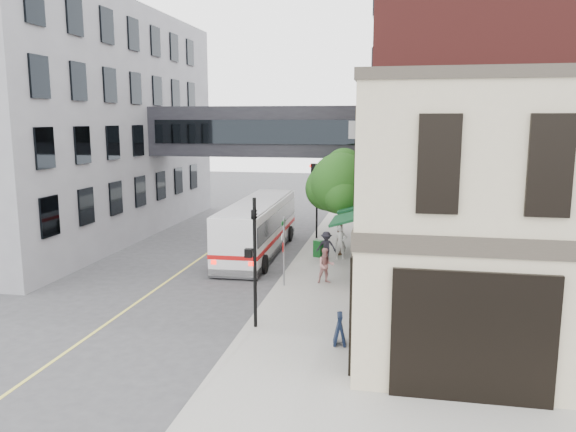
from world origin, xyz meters
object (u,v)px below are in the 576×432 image
at_px(pedestrian_b, 326,266).
at_px(sandwich_board, 340,329).
at_px(bus, 258,225).
at_px(pedestrian_a, 340,243).
at_px(pedestrian_c, 326,247).
at_px(newspaper_box, 319,249).

bearing_deg(pedestrian_b, sandwich_board, -99.90).
xyz_separation_m(pedestrian_b, sandwich_board, (1.28, -6.70, -0.28)).
distance_m(bus, pedestrian_b, 6.89).
relative_size(bus, pedestrian_b, 6.81).
bearing_deg(bus, pedestrian_a, -11.84).
bearing_deg(sandwich_board, pedestrian_c, 92.33).
xyz_separation_m(bus, pedestrian_a, (4.57, -0.96, -0.57)).
xyz_separation_m(bus, sandwich_board, (5.64, -11.99, -0.94)).
relative_size(pedestrian_a, pedestrian_b, 1.12).
bearing_deg(pedestrian_a, bus, 152.60).
xyz_separation_m(bus, pedestrian_b, (4.36, -5.29, -0.66)).
bearing_deg(pedestrian_a, sandwich_board, -100.00).
bearing_deg(newspaper_box, pedestrian_a, 10.27).
relative_size(pedestrian_a, sandwich_board, 1.75).
xyz_separation_m(pedestrian_a, pedestrian_c, (-0.65, -0.61, -0.10)).
distance_m(pedestrian_b, newspaper_box, 4.75).
xyz_separation_m(newspaper_box, sandwich_board, (2.24, -11.33, 0.06)).
distance_m(pedestrian_c, sandwich_board, 10.57).
distance_m(pedestrian_a, newspaper_box, 1.28).
xyz_separation_m(pedestrian_c, newspaper_box, (-0.51, 0.91, -0.33)).
bearing_deg(pedestrian_b, pedestrian_a, 66.47).
bearing_deg(sandwich_board, bus, 108.16).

